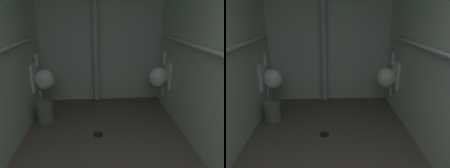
# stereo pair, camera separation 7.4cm
# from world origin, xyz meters

# --- Properties ---
(floor) EXTENTS (2.32, 3.68, 0.08)m
(floor) POSITION_xyz_m (0.00, 1.78, -0.04)
(floor) COLOR brown
(floor) RESTS_ON ground
(wall_right) EXTENTS (0.06, 3.68, 2.52)m
(wall_right) POSITION_xyz_m (1.13, 1.78, 1.26)
(wall_right) COLOR #AEC3B4
(wall_right) RESTS_ON ground
(wall_back) EXTENTS (2.32, 0.06, 2.52)m
(wall_back) POSITION_xyz_m (0.00, 3.59, 1.26)
(wall_back) COLOR #AEC3B4
(wall_back) RESTS_ON ground
(urinal_left_mid) EXTENTS (0.32, 0.30, 0.76)m
(urinal_left_mid) POSITION_xyz_m (-0.95, 3.04, 0.60)
(urinal_left_mid) COLOR white
(urinal_right_mid) EXTENTS (0.32, 0.30, 0.76)m
(urinal_right_mid) POSITION_xyz_m (0.95, 3.03, 0.60)
(urinal_right_mid) COLOR white
(supply_pipe_right) EXTENTS (0.06, 2.95, 0.06)m
(supply_pipe_right) POSITION_xyz_m (1.04, 1.79, 1.24)
(supply_pipe_right) COLOR #B2B2B2
(standpipe_back_wall) EXTENTS (0.10, 0.10, 2.47)m
(standpipe_back_wall) POSITION_xyz_m (-0.10, 3.48, 1.26)
(standpipe_back_wall) COLOR #B2B2B2
(standpipe_back_wall) RESTS_ON ground
(floor_drain) EXTENTS (0.14, 0.14, 0.01)m
(floor_drain) POSITION_xyz_m (-0.09, 2.29, 0.00)
(floor_drain) COLOR black
(floor_drain) RESTS_ON ground
(waste_bin) EXTENTS (0.24, 0.24, 0.30)m
(waste_bin) POSITION_xyz_m (-0.89, 2.72, 0.15)
(waste_bin) COLOR slate
(waste_bin) RESTS_ON ground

